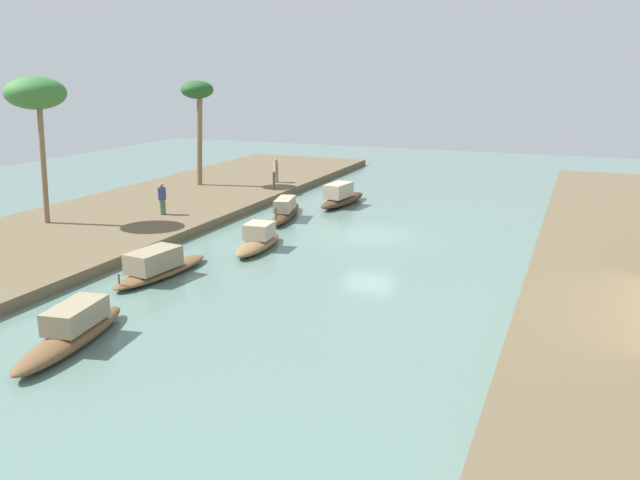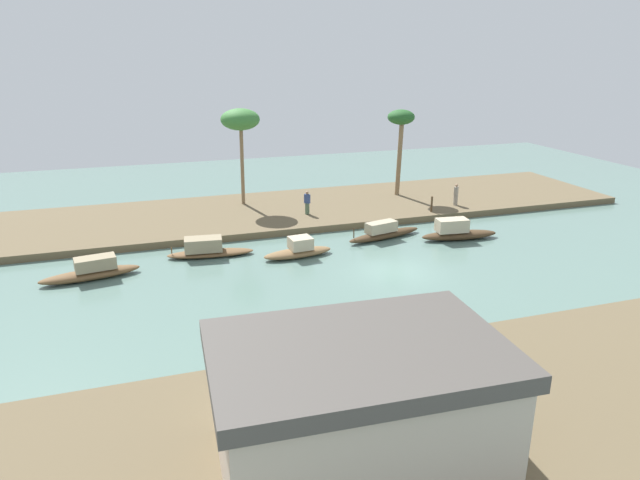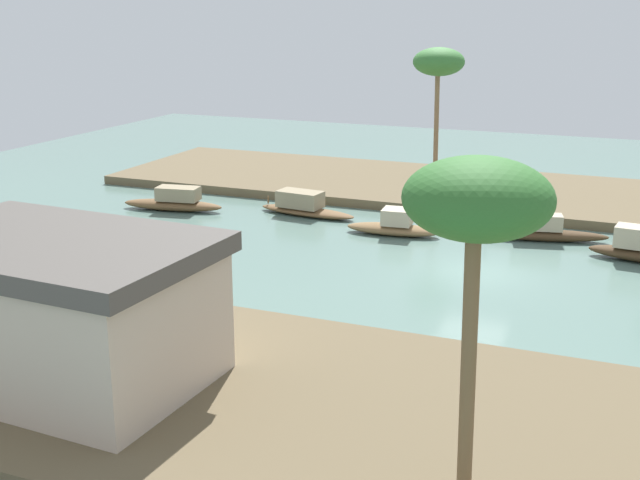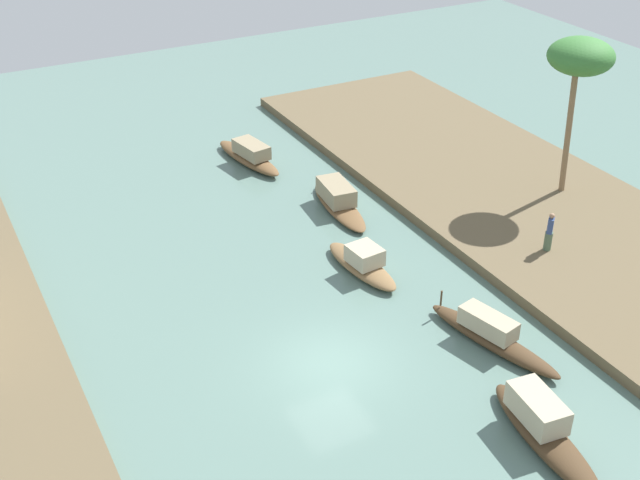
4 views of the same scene
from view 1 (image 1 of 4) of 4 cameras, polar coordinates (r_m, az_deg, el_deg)
The scene contains 12 objects.
river_water at distance 31.00m, azimuth 4.44°, elevation 0.47°, with size 70.26×70.26×0.00m, color slate.
riverbank_left at distance 36.82m, azimuth -14.86°, elevation 2.67°, with size 44.67×10.30×0.45m, color brown.
sampan_with_tall_canopy at distance 28.45m, azimuth -5.50°, elevation -0.02°, with size 4.19×1.54×1.16m.
sampan_midstream at distance 19.89m, azimuth -21.11°, elevation -7.53°, with size 5.13×1.92×1.17m.
sampan_open_hull at distance 25.26m, azimuth -14.20°, elevation -2.26°, with size 5.03×1.76×1.13m.
sampan_near_left_bank at distance 37.61m, azimuth 1.90°, elevation 3.84°, with size 5.07×1.71×1.36m.
sampan_with_red_awning at distance 34.32m, azimuth -3.07°, elevation 2.62°, with size 5.45×2.13×1.13m.
person_on_near_bank at distance 42.88m, azimuth -3.93°, elevation 6.07°, with size 0.44×0.44×1.58m.
person_by_mooring at distance 34.05m, azimuth -13.83°, elevation 3.45°, with size 0.43×0.43×1.63m.
mooring_post at distance 40.12m, azimuth -4.13°, elevation 5.24°, with size 0.14×0.14×1.12m, color #4C3823.
palm_tree_left_near at distance 42.05m, azimuth -10.84°, elevation 12.44°, with size 2.05×2.05×6.62m.
palm_tree_left_far at distance 33.27m, azimuth -23.94°, elevation 11.67°, with size 2.77×2.77×6.97m.
Camera 1 is at (28.61, 9.15, 7.67)m, focal length 36.02 mm.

